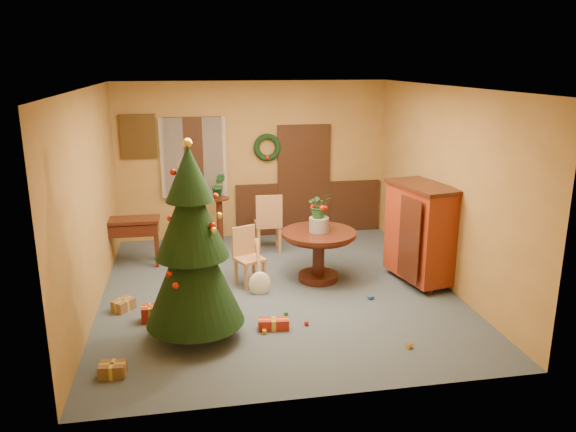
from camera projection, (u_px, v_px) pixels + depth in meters
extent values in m
plane|color=#374550|center=(278.00, 290.00, 8.22)|extent=(5.50, 5.50, 0.00)
plane|color=silver|center=(276.00, 87.00, 7.44)|extent=(5.50, 5.50, 0.00)
plane|color=olive|center=(254.00, 160.00, 10.44)|extent=(5.00, 0.00, 5.00)
plane|color=olive|center=(324.00, 260.00, 5.22)|extent=(5.00, 0.00, 5.00)
plane|color=olive|center=(90.00, 201.00, 7.40)|extent=(0.00, 5.50, 5.50)
plane|color=olive|center=(444.00, 187.00, 8.26)|extent=(0.00, 5.50, 5.50)
cube|color=black|center=(309.00, 208.00, 10.83)|extent=(2.80, 0.06, 1.00)
cube|color=black|center=(304.00, 180.00, 10.66)|extent=(1.00, 0.08, 2.10)
cube|color=white|center=(303.00, 182.00, 10.70)|extent=(0.80, 0.03, 1.90)
cube|color=black|center=(194.00, 157.00, 10.18)|extent=(1.05, 0.08, 1.45)
cube|color=white|center=(194.00, 157.00, 10.20)|extent=(0.88, 0.03, 1.25)
cube|color=white|center=(172.00, 158.00, 10.06)|extent=(0.42, 0.02, 1.45)
cube|color=white|center=(215.00, 157.00, 10.19)|extent=(0.42, 0.02, 1.45)
torus|color=black|center=(267.00, 147.00, 10.34)|extent=(0.51, 0.11, 0.51)
cube|color=#4C3819|center=(138.00, 136.00, 9.92)|extent=(0.62, 0.05, 0.78)
cube|color=gray|center=(138.00, 136.00, 9.94)|extent=(0.48, 0.02, 0.62)
cylinder|color=black|center=(319.00, 233.00, 8.40)|extent=(1.13, 1.13, 0.06)
cylinder|color=black|center=(319.00, 237.00, 8.42)|extent=(1.01, 1.01, 0.04)
cylinder|color=black|center=(318.00, 256.00, 8.50)|extent=(0.18, 0.18, 0.62)
cylinder|color=black|center=(318.00, 277.00, 8.59)|extent=(0.60, 0.60, 0.10)
cylinder|color=slate|center=(319.00, 225.00, 8.36)|extent=(0.29, 0.29, 0.22)
imported|color=#1E4C23|center=(319.00, 205.00, 8.28)|extent=(0.35, 0.30, 0.39)
cube|color=#98623D|center=(250.00, 259.00, 8.30)|extent=(0.50, 0.50, 0.05)
cube|color=#98623D|center=(244.00, 241.00, 8.37)|extent=(0.36, 0.19, 0.45)
cube|color=#98623D|center=(254.00, 268.00, 8.56)|extent=(0.05, 0.05, 0.39)
cube|color=#98623D|center=(236.00, 272.00, 8.39)|extent=(0.05, 0.05, 0.39)
cube|color=#98623D|center=(264.00, 274.00, 8.31)|extent=(0.05, 0.05, 0.39)
cube|color=#98623D|center=(246.00, 278.00, 8.15)|extent=(0.05, 0.05, 0.39)
cube|color=#98623D|center=(268.00, 224.00, 9.83)|extent=(0.47, 0.47, 0.05)
cube|color=#98623D|center=(269.00, 211.00, 9.56)|extent=(0.45, 0.06, 0.54)
cube|color=#98623D|center=(259.00, 241.00, 9.70)|extent=(0.05, 0.05, 0.46)
cube|color=#98623D|center=(280.00, 240.00, 9.75)|extent=(0.05, 0.05, 0.46)
cube|color=#98623D|center=(257.00, 235.00, 10.05)|extent=(0.05, 0.05, 0.46)
cube|color=#98623D|center=(277.00, 234.00, 10.10)|extent=(0.05, 0.05, 0.46)
cylinder|color=black|center=(220.00, 223.00, 10.01)|extent=(0.11, 0.11, 0.89)
cylinder|color=black|center=(219.00, 198.00, 9.88)|extent=(0.36, 0.36, 0.03)
imported|color=#19471E|center=(219.00, 185.00, 9.82)|extent=(0.25, 0.21, 0.44)
cylinder|color=#382111|center=(196.00, 327.00, 6.79)|extent=(0.15, 0.15, 0.26)
cone|color=black|center=(193.00, 267.00, 6.58)|extent=(1.17, 1.17, 1.39)
cone|color=black|center=(191.00, 214.00, 6.41)|extent=(0.85, 0.85, 1.01)
cone|color=black|center=(189.00, 173.00, 6.28)|extent=(0.55, 0.55, 0.64)
sphere|color=yellow|center=(187.00, 143.00, 6.19)|extent=(0.11, 0.11, 0.11)
cube|color=black|center=(131.00, 220.00, 9.02)|extent=(0.90, 0.45, 0.05)
cube|color=black|center=(132.00, 228.00, 9.06)|extent=(0.84, 0.41, 0.19)
cube|color=black|center=(109.00, 245.00, 9.06)|extent=(0.06, 0.32, 0.73)
cube|color=black|center=(157.00, 242.00, 9.19)|extent=(0.06, 0.32, 0.73)
cube|color=#5F240A|center=(420.00, 233.00, 8.33)|extent=(0.77, 1.20, 1.38)
cube|color=black|center=(424.00, 186.00, 8.14)|extent=(0.84, 1.28, 0.06)
cylinder|color=black|center=(430.00, 290.00, 8.08)|extent=(0.08, 0.08, 0.10)
cylinder|color=black|center=(406.00, 268.00, 8.97)|extent=(0.08, 0.08, 0.10)
cube|color=brown|center=(113.00, 370.00, 5.96)|extent=(0.29, 0.23, 0.15)
cube|color=gold|center=(113.00, 370.00, 5.96)|extent=(0.28, 0.05, 0.15)
cube|color=gold|center=(113.00, 370.00, 5.96)|extent=(0.06, 0.21, 0.15)
cube|color=#9D2215|center=(150.00, 314.00, 7.22)|extent=(0.21, 0.21, 0.20)
cube|color=gold|center=(150.00, 314.00, 7.22)|extent=(0.21, 0.03, 0.21)
cube|color=gold|center=(150.00, 314.00, 7.22)|extent=(0.03, 0.21, 0.21)
cube|color=brown|center=(123.00, 305.00, 7.54)|extent=(0.33, 0.34, 0.15)
cube|color=gold|center=(123.00, 305.00, 7.54)|extent=(0.21, 0.23, 0.15)
cube|color=gold|center=(123.00, 305.00, 7.54)|extent=(0.17, 0.16, 0.15)
cube|color=#9D2215|center=(274.00, 324.00, 7.01)|extent=(0.40, 0.20, 0.13)
cube|color=gold|center=(274.00, 324.00, 7.01)|extent=(0.39, 0.07, 0.14)
cube|color=gold|center=(274.00, 324.00, 7.01)|extent=(0.07, 0.16, 0.14)
cube|color=#214F92|center=(371.00, 298.00, 7.89)|extent=(0.09, 0.07, 0.05)
sphere|color=#227E28|center=(286.00, 313.00, 7.39)|extent=(0.06, 0.06, 0.06)
cube|color=#BD8C23|center=(264.00, 331.00, 6.91)|extent=(0.06, 0.09, 0.05)
sphere|color=red|center=(306.00, 323.00, 7.11)|extent=(0.06, 0.06, 0.06)
cube|color=yellow|center=(409.00, 346.00, 6.55)|extent=(0.09, 0.08, 0.05)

